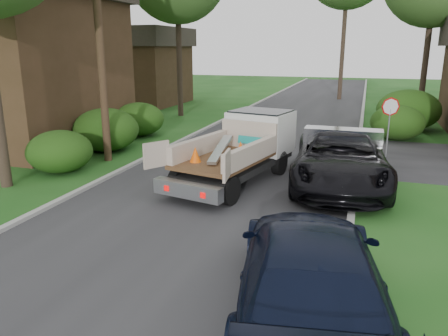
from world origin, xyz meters
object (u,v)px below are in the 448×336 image
navy_suv (310,272)px  flatbed_truck (247,143)px  black_pickup (341,159)px  house_left_near (4,50)px  utility_pole (99,26)px  stop_sign (390,115)px  house_left_far (135,65)px

navy_suv → flatbed_truck: bearing=-77.5°
black_pickup → house_left_near: bearing=166.7°
house_left_near → black_pickup: bearing=-9.1°
utility_pole → navy_suv: utility_pole is taller
black_pickup → utility_pole: bearing=172.8°
house_left_near → navy_suv: house_left_near is taller
flatbed_truck → house_left_near: bearing=-179.0°
house_left_near → utility_pole: bearing=-17.2°
stop_sign → house_left_far: house_left_far is taller
utility_pole → stop_sign: bearing=20.6°
flatbed_truck → navy_suv: bearing=-55.5°
house_left_far → navy_suv: (17.07, -25.25, -2.21)m
flatbed_truck → black_pickup: bearing=12.1°
stop_sign → house_left_far: 22.81m
navy_suv → house_left_far: bearing=-65.5°
house_left_near → flatbed_truck: 13.03m
stop_sign → navy_suv: (-1.63, -12.25, -0.93)m
stop_sign → black_pickup: (-1.60, -4.50, -0.89)m
utility_pole → house_left_near: (-6.52, 2.02, -0.89)m
house_left_near → navy_suv: bearing=-33.3°
house_left_near → black_pickup: size_ratio=1.52×
flatbed_truck → house_left_far: bearing=140.8°
house_left_far → black_pickup: (17.10, -17.50, -2.16)m
navy_suv → house_left_near: bearing=-43.0°
stop_sign → house_left_far: (-18.70, 13.00, 1.27)m
flatbed_truck → stop_sign: bearing=55.5°
house_left_far → black_pickup: bearing=-45.7°
utility_pole → house_left_near: size_ratio=1.03×
utility_pole → flatbed_truck: 7.12m
stop_sign → black_pickup: stop_sign is taller
stop_sign → house_left_far: size_ratio=0.33×
stop_sign → flatbed_truck: bearing=-136.8°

